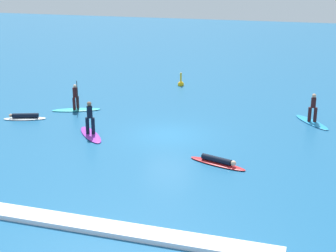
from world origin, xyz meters
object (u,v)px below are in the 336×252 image
surfer_on_red_board (218,162)px  marker_buoy (181,84)px  surfer_on_purple_board (90,128)px  surfer_on_teal_board (76,105)px  surfer_on_blue_board (312,116)px  surfer_on_white_board (25,117)px

surfer_on_red_board → marker_buoy: bearing=130.3°
surfer_on_red_board → marker_buoy: (-6.01, 14.84, 0.04)m
marker_buoy → surfer_on_red_board: bearing=-68.0°
surfer_on_purple_board → surfer_on_teal_board: bearing=-5.3°
surfer_on_blue_board → surfer_on_red_board: bearing=-61.3°
surfer_on_white_board → surfer_on_red_board: bearing=143.4°
surfer_on_white_board → surfer_on_blue_board: size_ratio=0.87×
surfer_on_red_board → surfer_on_blue_board: bearing=82.0°
surfer_on_white_board → marker_buoy: 12.99m
surfer_on_white_board → marker_buoy: marker_buoy is taller
marker_buoy → surfer_on_blue_board: bearing=-34.5°
surfer_on_white_board → surfer_on_blue_board: bearing=174.4°
surfer_on_purple_board → surfer_on_blue_board: surfer_on_purple_board is taller
surfer_on_purple_board → surfer_on_red_board: (7.48, -2.07, -0.30)m
surfer_on_white_board → marker_buoy: size_ratio=2.32×
surfer_on_purple_board → surfer_on_blue_board: bearing=-103.5°
surfer_on_purple_board → marker_buoy: 12.86m
surfer_on_teal_board → surfer_on_blue_board: bearing=-17.2°
surfer_on_teal_board → surfer_on_red_board: surfer_on_teal_board is taller
surfer_on_purple_board → marker_buoy: surfer_on_purple_board is taller
surfer_on_white_board → surfer_on_teal_board: surfer_on_teal_board is taller
surfer_on_purple_board → surfer_on_teal_board: size_ratio=0.90×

